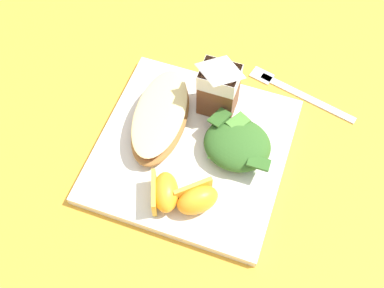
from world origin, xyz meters
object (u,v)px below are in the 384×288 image
Objects in this scene: white_plate at (192,150)px; green_salad_pile at (237,144)px; milk_carton at (219,84)px; cheesy_pizza_bread at (160,117)px; orange_wedge_middle at (197,199)px; metal_fork at (293,91)px; orange_wedge_front at (164,192)px.

green_salad_pile reaches higher than white_plate.
green_salad_pile is 0.98× the size of milk_carton.
orange_wedge_middle reaches higher than cheesy_pizza_bread.
cheesy_pizza_bread is (-0.06, 0.02, 0.03)m from white_plate.
metal_fork is (0.11, 0.08, -0.07)m from milk_carton.
white_plate is at bearing 113.67° from orange_wedge_middle.
orange_wedge_middle is 0.37× the size of metal_fork.
orange_wedge_middle is (0.04, -0.09, 0.03)m from white_plate.
orange_wedge_front is at bearing -95.27° from white_plate.
cheesy_pizza_bread is 0.12m from green_salad_pile.
orange_wedge_middle is at bearing 6.52° from orange_wedge_front.
cheesy_pizza_bread is at bearing 176.25° from green_salad_pile.
milk_carton is at bearing 98.24° from orange_wedge_middle.
white_plate is at bearing -22.10° from cheesy_pizza_bread.
green_salad_pile is (0.12, -0.01, 0.00)m from cheesy_pizza_bread.
metal_fork is at bearing 71.90° from orange_wedge_middle.
orange_wedge_middle reaches higher than white_plate.
orange_wedge_front reaches higher than cheesy_pizza_bread.
milk_carton is 0.15m from metal_fork.
green_salad_pile is at bearing -52.68° from milk_carton.
orange_wedge_middle is at bearing -81.76° from milk_carton.
cheesy_pizza_bread is 1.61× the size of milk_carton.
milk_carton reaches higher than metal_fork.
orange_wedge_front is at bearing -66.18° from cheesy_pizza_bread.
milk_carton is 0.18m from orange_wedge_front.
orange_wedge_front is at bearing -116.55° from metal_fork.
white_plate is 0.11m from milk_carton.
milk_carton is (0.01, 0.08, 0.07)m from white_plate.
milk_carton reaches higher than orange_wedge_front.
white_plate is at bearing -166.07° from green_salad_pile.
white_plate is 4.06× the size of orange_wedge_front.
orange_wedge_front is (0.05, -0.12, 0.00)m from cheesy_pizza_bread.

